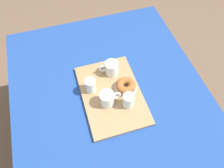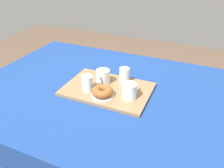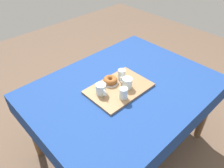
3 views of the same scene
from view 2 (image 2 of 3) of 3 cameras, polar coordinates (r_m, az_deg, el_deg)
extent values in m
cube|color=navy|center=(1.28, -3.21, -1.72)|extent=(1.45, 1.10, 0.04)
cube|color=navy|center=(1.76, 4.81, 4.59)|extent=(1.45, 0.01, 0.14)
cube|color=navy|center=(1.73, -25.03, 1.10)|extent=(0.01, 1.10, 0.14)
cylinder|color=brown|center=(2.09, -12.92, -0.28)|extent=(0.06, 0.06, 0.69)
cylinder|color=brown|center=(1.77, 23.31, -8.72)|extent=(0.06, 0.06, 0.69)
cube|color=olive|center=(1.24, -1.15, -1.34)|extent=(0.48, 0.33, 0.02)
cylinder|color=silver|center=(1.26, -2.33, 1.92)|extent=(0.08, 0.08, 0.08)
cylinder|color=#B27523|center=(1.27, -2.32, 1.62)|extent=(0.07, 0.07, 0.06)
torus|color=silver|center=(1.22, -3.27, 0.89)|extent=(0.01, 0.06, 0.05)
cylinder|color=silver|center=(1.13, 4.49, -1.79)|extent=(0.08, 0.08, 0.08)
cylinder|color=#B27523|center=(1.14, 4.48, -2.11)|extent=(0.07, 0.07, 0.06)
torus|color=silver|center=(1.17, 5.82, -0.61)|extent=(0.02, 0.06, 0.05)
cylinder|color=silver|center=(1.20, -6.42, 0.23)|extent=(0.06, 0.06, 0.09)
cylinder|color=silver|center=(1.21, -6.38, -0.38)|extent=(0.05, 0.05, 0.05)
cylinder|color=silver|center=(1.28, 3.23, 2.32)|extent=(0.06, 0.06, 0.09)
cylinder|color=silver|center=(1.29, 3.20, 1.38)|extent=(0.05, 0.05, 0.03)
cylinder|color=silver|center=(1.17, -2.47, -2.96)|extent=(0.12, 0.12, 0.01)
torus|color=brown|center=(1.15, -2.50, -1.90)|extent=(0.11, 0.11, 0.04)
camera|label=1|loc=(1.62, -26.10, 42.99)|focal=35.65mm
camera|label=3|loc=(1.94, 46.95, 34.67)|focal=34.61mm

